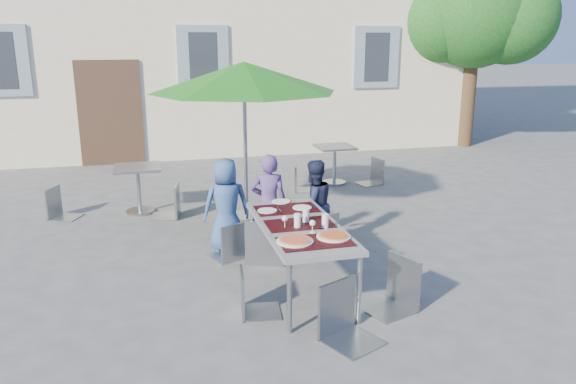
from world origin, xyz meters
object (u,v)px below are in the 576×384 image
object	(u,v)px
child_2	(313,205)
chair_3	(251,266)
chair_2	(320,208)
bg_chair_l_1	(301,162)
bg_chair_r_1	(374,156)
chair_4	(398,253)
chair_5	(346,278)
pizza_near_left	(295,240)
chair_1	(266,213)
cafe_table_0	(138,181)
dining_table	(300,229)
child_1	(269,203)
chair_0	(230,218)
bg_chair_r_0	(169,181)
patio_umbrella	(244,78)
bg_chair_l_0	(57,185)
pizza_near_right	(334,236)
child_0	(226,205)
cafe_table_1	(335,159)

from	to	relation	value
child_2	chair_3	distance (m)	1.92
chair_2	bg_chair_l_1	size ratio (longest dim) A/B	1.14
bg_chair_r_1	chair_4	bearing A→B (deg)	-110.43
chair_5	bg_chair_l_1	distance (m)	5.12
pizza_near_left	chair_3	bearing A→B (deg)	165.40
chair_1	cafe_table_0	xyz separation A→B (m)	(-1.47, 2.46, -0.12)
dining_table	chair_5	size ratio (longest dim) A/B	1.84
child_2	bg_chair_l_1	size ratio (longest dim) A/B	1.32
chair_2	bg_chair_r_1	size ratio (longest dim) A/B	1.12
child_1	chair_2	size ratio (longest dim) A/B	1.25
dining_table	chair_2	xyz separation A→B (m)	(0.54, 0.97, -0.10)
bg_chair_l_1	chair_3	bearing A→B (deg)	-111.92
chair_1	dining_table	bearing A→B (deg)	-77.63
chair_0	bg_chair_r_0	bearing A→B (deg)	108.00
child_2	chair_0	xyz separation A→B (m)	(-1.08, -0.10, -0.06)
patio_umbrella	bg_chair_r_1	xyz separation A→B (m)	(2.69, 1.57, -1.57)
chair_2	chair_3	distance (m)	1.79
bg_chair_l_0	bg_chair_r_1	distance (m)	5.45
dining_table	chair_4	size ratio (longest dim) A/B	1.84
pizza_near_left	bg_chair_r_0	xyz separation A→B (m)	(-1.00, 3.47, -0.21)
dining_table	pizza_near_right	world-z (taller)	pizza_near_right
child_0	patio_umbrella	xyz separation A→B (m)	(0.46, 1.11, 1.49)
chair_5	bg_chair_r_1	distance (m)	5.70
dining_table	chair_3	distance (m)	0.75
chair_1	chair_4	world-z (taller)	chair_1
dining_table	chair_2	bearing A→B (deg)	61.10
chair_2	chair_4	distance (m)	1.65
child_0	chair_4	bearing A→B (deg)	123.22
bg_chair_r_0	chair_1	bearing A→B (deg)	-64.53
chair_2	chair_0	bearing A→B (deg)	175.89
chair_3	pizza_near_right	bearing A→B (deg)	-5.68
pizza_near_right	cafe_table_0	distance (m)	4.22
child_2	patio_umbrella	distance (m)	2.11
bg_chair_r_0	dining_table	bearing A→B (deg)	-68.03
chair_4	pizza_near_left	bearing A→B (deg)	172.16
dining_table	cafe_table_1	xyz separation A→B (m)	(1.88, 4.25, -0.22)
cafe_table_0	bg_chair_l_1	xyz separation A→B (m)	(2.79, 0.63, 0.01)
chair_2	cafe_table_1	size ratio (longest dim) A/B	1.41
chair_3	bg_chair_l_0	size ratio (longest dim) A/B	0.97
chair_0	bg_chair_r_0	size ratio (longest dim) A/B	0.94
chair_2	pizza_near_right	bearing A→B (deg)	-102.73
pizza_near_right	bg_chair_l_0	distance (m)	4.90
cafe_table_0	pizza_near_right	bearing A→B (deg)	-63.80
chair_4	patio_umbrella	xyz separation A→B (m)	(-0.94, 3.14, 1.50)
chair_0	bg_chair_l_0	xyz separation A→B (m)	(-2.25, 2.31, -0.01)
cafe_table_1	bg_chair_r_1	world-z (taller)	bg_chair_r_1
chair_3	cafe_table_1	distance (m)	5.27
chair_5	chair_0	bearing A→B (deg)	107.97
dining_table	bg_chair_l_0	world-z (taller)	bg_chair_l_0
child_1	cafe_table_1	xyz separation A→B (m)	(1.94, 3.03, -0.16)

